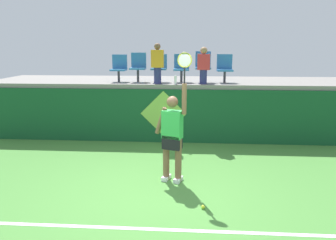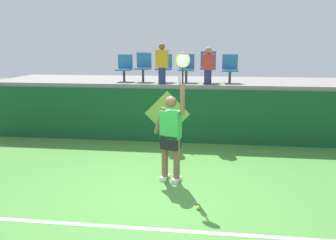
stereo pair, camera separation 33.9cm
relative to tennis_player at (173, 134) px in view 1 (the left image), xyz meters
name	(u,v)px [view 1 (the left image)]	position (x,y,z in m)	size (l,w,h in m)	color
ground_plane	(157,193)	(-0.25, -0.61, -0.97)	(40.00, 40.00, 0.00)	#478438
court_back_wall	(169,116)	(-0.25, 2.74, -0.22)	(11.01, 0.20, 1.50)	#144C28
spectator_platform	(172,82)	(-0.25, 4.00, 0.58)	(11.01, 2.63, 0.12)	gray
court_baseline_stripe	(148,229)	(-0.25, -1.81, -0.97)	(9.91, 0.08, 0.01)	white
tennis_player	(173,134)	(0.00, 0.00, 0.00)	(0.73, 0.37, 2.54)	white
tennis_ball	(203,207)	(0.58, -1.13, -0.94)	(0.07, 0.07, 0.07)	#D1E533
water_bottle	(175,80)	(-0.08, 2.81, 0.77)	(0.07, 0.07, 0.24)	white
stadium_chair_0	(119,67)	(-1.77, 3.40, 1.07)	(0.44, 0.42, 0.79)	#38383D
stadium_chair_1	(138,66)	(-1.20, 3.40, 1.11)	(0.44, 0.42, 0.84)	#38383D
stadium_chair_2	(159,66)	(-0.59, 3.39, 1.09)	(0.44, 0.42, 0.80)	#38383D
stadium_chair_3	(182,67)	(0.06, 3.40, 1.09)	(0.44, 0.42, 0.80)	#38383D
stadium_chair_4	(203,65)	(0.68, 3.40, 1.14)	(0.44, 0.42, 0.88)	#38383D
stadium_chair_5	(225,67)	(1.30, 3.40, 1.08)	(0.44, 0.42, 0.80)	#38383D
spectator_0	(204,65)	(0.68, 2.99, 1.17)	(0.34, 0.20, 1.01)	navy
spectator_1	(157,63)	(-0.59, 2.94, 1.22)	(0.34, 0.20, 1.11)	navy
wall_signage_mount	(163,142)	(-0.40, 2.63, -0.97)	(1.27, 0.01, 1.46)	#144C28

